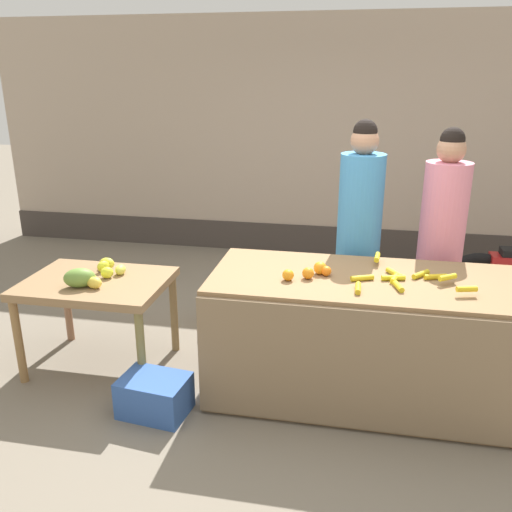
# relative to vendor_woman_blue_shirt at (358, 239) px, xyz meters

# --- Properties ---
(ground_plane) EXTENTS (24.00, 24.00, 0.00)m
(ground_plane) POSITION_rel_vendor_woman_blue_shirt_xyz_m (-0.45, -0.69, -0.93)
(ground_plane) COLOR #756B5B
(market_wall_back) EXTENTS (8.34, 0.23, 2.81)m
(market_wall_back) POSITION_rel_vendor_woman_blue_shirt_xyz_m (-0.45, 2.46, 0.44)
(market_wall_back) COLOR tan
(market_wall_back) RESTS_ON ground
(fruit_stall_counter) EXTENTS (2.08, 0.92, 0.88)m
(fruit_stall_counter) POSITION_rel_vendor_woman_blue_shirt_xyz_m (0.07, -0.71, -0.49)
(fruit_stall_counter) COLOR olive
(fruit_stall_counter) RESTS_ON ground
(side_table_wooden) EXTENTS (1.04, 0.77, 0.71)m
(side_table_wooden) POSITION_rel_vendor_woman_blue_shirt_xyz_m (-1.89, -0.69, -0.31)
(side_table_wooden) COLOR olive
(side_table_wooden) RESTS_ON ground
(banana_bunch_pile) EXTENTS (0.76, 0.68, 0.07)m
(banana_bunch_pile) POSITION_rel_vendor_woman_blue_shirt_xyz_m (0.30, -0.71, -0.03)
(banana_bunch_pile) COLOR yellow
(banana_bunch_pile) RESTS_ON fruit_stall_counter
(orange_pile) EXTENTS (0.31, 0.24, 0.09)m
(orange_pile) POSITION_rel_vendor_woman_blue_shirt_xyz_m (-0.30, -0.75, -0.02)
(orange_pile) COLOR orange
(orange_pile) RESTS_ON fruit_stall_counter
(mango_papaya_pile) EXTENTS (0.35, 0.54, 0.14)m
(mango_papaya_pile) POSITION_rel_vendor_woman_blue_shirt_xyz_m (-1.89, -0.74, -0.16)
(mango_papaya_pile) COLOR yellow
(mango_papaya_pile) RESTS_ON side_table_wooden
(vendor_woman_blue_shirt) EXTENTS (0.34, 0.34, 1.85)m
(vendor_woman_blue_shirt) POSITION_rel_vendor_woman_blue_shirt_xyz_m (0.00, 0.00, 0.00)
(vendor_woman_blue_shirt) COLOR #33333D
(vendor_woman_blue_shirt) RESTS_ON ground
(vendor_woman_pink_shirt) EXTENTS (0.34, 0.34, 1.80)m
(vendor_woman_pink_shirt) POSITION_rel_vendor_woman_blue_shirt_xyz_m (0.62, 0.05, -0.03)
(vendor_woman_pink_shirt) COLOR #33333D
(vendor_woman_pink_shirt) RESTS_ON ground
(produce_crate) EXTENTS (0.48, 0.37, 0.26)m
(produce_crate) POSITION_rel_vendor_woman_blue_shirt_xyz_m (-1.27, -1.21, -0.80)
(produce_crate) COLOR #3359A5
(produce_crate) RESTS_ON ground
(produce_sack) EXTENTS (0.45, 0.47, 0.54)m
(produce_sack) POSITION_rel_vendor_woman_blue_shirt_xyz_m (-1.12, 0.17, -0.66)
(produce_sack) COLOR tan
(produce_sack) RESTS_ON ground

